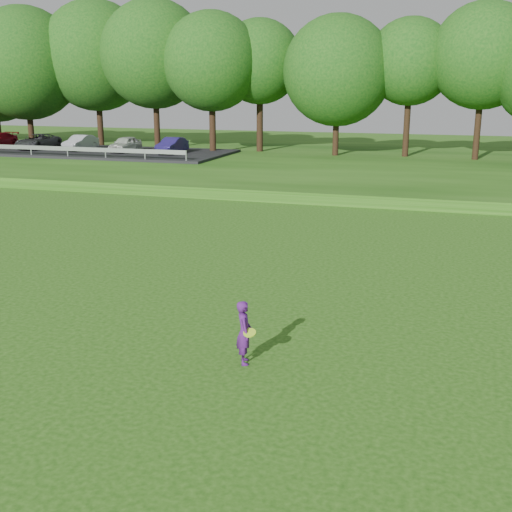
% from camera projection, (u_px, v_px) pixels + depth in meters
% --- Properties ---
extents(ground, '(140.00, 140.00, 0.00)m').
position_uv_depth(ground, '(205.00, 358.00, 14.12)').
color(ground, '#1B470D').
rests_on(ground, ground).
extents(berm, '(130.00, 30.00, 0.60)m').
position_uv_depth(berm, '(385.00, 166.00, 45.36)').
color(berm, '#1B470D').
rests_on(berm, ground).
extents(walking_path, '(130.00, 1.60, 0.04)m').
position_uv_depth(walking_path, '(353.00, 203.00, 32.54)').
color(walking_path, gray).
rests_on(walking_path, ground).
extents(treeline, '(104.00, 7.00, 15.00)m').
position_uv_depth(treeline, '(397.00, 53.00, 47.04)').
color(treeline, '#0F4311').
rests_on(treeline, berm).
extents(parking_lot, '(24.00, 9.00, 1.38)m').
position_uv_depth(parking_lot, '(74.00, 147.00, 51.22)').
color(parking_lot, black).
rests_on(parking_lot, berm).
extents(woman, '(0.57, 0.61, 1.41)m').
position_uv_depth(woman, '(244.00, 332.00, 13.72)').
color(woman, '#4D1768').
rests_on(woman, ground).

